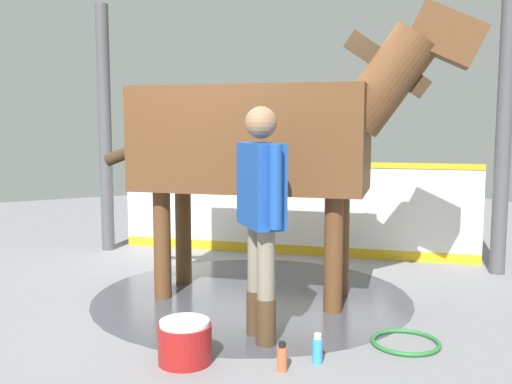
# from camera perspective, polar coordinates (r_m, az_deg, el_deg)

# --- Properties ---
(ground_plane) EXTENTS (16.00, 16.00, 0.02)m
(ground_plane) POSITION_cam_1_polar(r_m,az_deg,el_deg) (5.73, -2.62, -9.71)
(ground_plane) COLOR gray
(wet_patch) EXTENTS (2.95, 2.95, 0.00)m
(wet_patch) POSITION_cam_1_polar(r_m,az_deg,el_deg) (5.54, -0.38, -10.15)
(wet_patch) COLOR #42444C
(wet_patch) RESTS_ON ground
(barrier_wall) EXTENTS (3.10, 3.28, 1.16)m
(barrier_wall) POSITION_cam_1_polar(r_m,az_deg,el_deg) (7.18, 3.55, -1.91)
(barrier_wall) COLOR white
(barrier_wall) RESTS_ON ground
(roof_post_near) EXTENTS (0.16, 0.16, 3.07)m
(roof_post_near) POSITION_cam_1_polar(r_m,az_deg,el_deg) (6.67, 23.12, 5.56)
(roof_post_near) COLOR #4C4C51
(roof_post_near) RESTS_ON ground
(roof_post_far) EXTENTS (0.16, 0.16, 3.07)m
(roof_post_far) POSITION_cam_1_polar(r_m,az_deg,el_deg) (7.60, -14.58, 5.94)
(roof_post_far) COLOR #4C4C51
(roof_post_far) RESTS_ON ground
(horse) EXTENTS (2.52, 2.66, 2.61)m
(horse) POSITION_cam_1_polar(r_m,az_deg,el_deg) (5.27, 0.95, 5.37)
(horse) COLOR brown
(horse) RESTS_ON ground
(handler) EXTENTS (0.68, 0.30, 1.73)m
(handler) POSITION_cam_1_polar(r_m,az_deg,el_deg) (4.24, 0.49, -1.42)
(handler) COLOR #47331E
(handler) RESTS_ON ground
(wash_bucket) EXTENTS (0.36, 0.36, 0.29)m
(wash_bucket) POSITION_cam_1_polar(r_m,az_deg,el_deg) (4.07, -6.99, -14.38)
(wash_bucket) COLOR maroon
(wash_bucket) RESTS_ON ground
(bottle_shampoo) EXTENTS (0.07, 0.07, 0.21)m
(bottle_shampoo) POSITION_cam_1_polar(r_m,az_deg,el_deg) (4.07, 6.05, -15.11)
(bottle_shampoo) COLOR #3399CC
(bottle_shampoo) RESTS_ON ground
(bottle_spray) EXTENTS (0.07, 0.07, 0.20)m
(bottle_spray) POSITION_cam_1_polar(r_m,az_deg,el_deg) (3.93, 2.58, -15.93)
(bottle_spray) COLOR #CC5933
(bottle_spray) RESTS_ON ground
(hose_coil) EXTENTS (0.51, 0.51, 0.03)m
(hose_coil) POSITION_cam_1_polar(r_m,az_deg,el_deg) (4.52, 14.47, -14.06)
(hose_coil) COLOR #267233
(hose_coil) RESTS_ON ground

